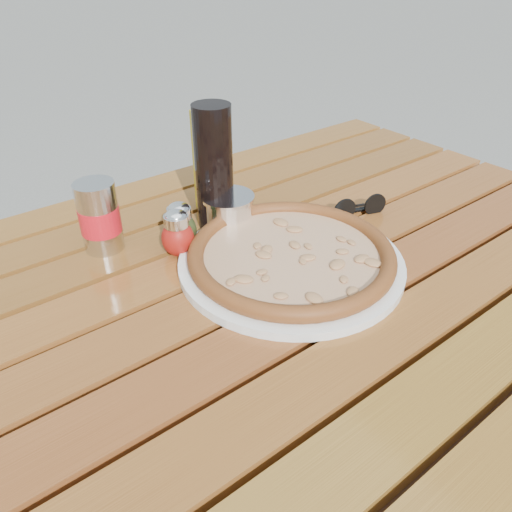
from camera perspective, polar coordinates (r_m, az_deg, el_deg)
table at (r=0.82m, az=0.86°, el=-6.78°), size 1.40×0.90×0.75m
plate at (r=0.80m, az=4.00°, el=-0.69°), size 0.39×0.39×0.01m
pizza at (r=0.79m, az=4.04°, el=0.25°), size 0.36×0.36×0.03m
pepper_shaker at (r=0.82m, az=-8.97°, el=2.52°), size 0.07×0.07×0.08m
oregano_shaker at (r=0.85m, az=-8.64°, el=3.41°), size 0.05×0.05×0.08m
dark_bottle at (r=0.88m, az=-4.83°, el=9.97°), size 0.08×0.08×0.22m
soda_can at (r=0.86m, az=-17.45°, el=4.25°), size 0.08×0.08×0.12m
olive_oil_cruet at (r=0.94m, az=-5.03°, el=10.63°), size 0.06×0.06×0.21m
parmesan_tin at (r=0.91m, az=-3.21°, el=5.27°), size 0.12×0.12×0.07m
sunglasses at (r=0.96m, az=11.71°, el=5.43°), size 0.11×0.05×0.04m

